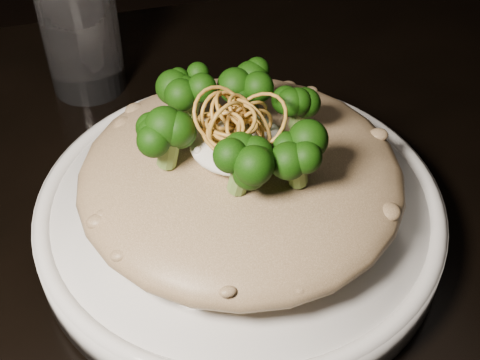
# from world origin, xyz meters

# --- Properties ---
(table) EXTENTS (1.10, 0.80, 0.75)m
(table) POSITION_xyz_m (0.00, 0.00, 0.67)
(table) COLOR black
(table) RESTS_ON ground
(plate) EXTENTS (0.31, 0.31, 0.03)m
(plate) POSITION_xyz_m (0.02, 0.03, 0.77)
(plate) COLOR silver
(plate) RESTS_ON table
(risotto) EXTENTS (0.24, 0.24, 0.05)m
(risotto) POSITION_xyz_m (0.02, 0.03, 0.81)
(risotto) COLOR brown
(risotto) RESTS_ON plate
(broccoli) EXTENTS (0.14, 0.14, 0.05)m
(broccoli) POSITION_xyz_m (0.02, 0.03, 0.86)
(broccoli) COLOR black
(broccoli) RESTS_ON risotto
(cheese) EXTENTS (0.07, 0.07, 0.02)m
(cheese) POSITION_xyz_m (0.02, 0.03, 0.85)
(cheese) COLOR white
(cheese) RESTS_ON risotto
(shallots) EXTENTS (0.06, 0.06, 0.04)m
(shallots) POSITION_xyz_m (0.02, 0.03, 0.87)
(shallots) COLOR brown
(shallots) RESTS_ON cheese
(drinking_glass) EXTENTS (0.09, 0.09, 0.13)m
(drinking_glass) POSITION_xyz_m (-0.08, 0.26, 0.81)
(drinking_glass) COLOR white
(drinking_glass) RESTS_ON table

